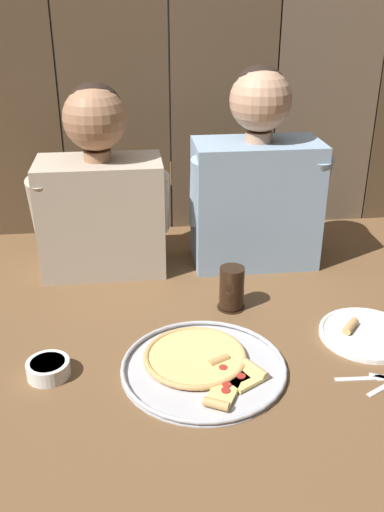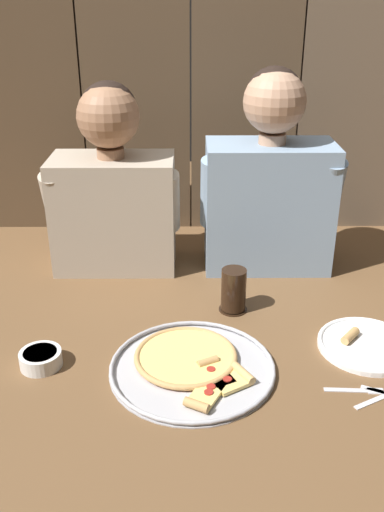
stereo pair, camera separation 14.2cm
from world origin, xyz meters
name	(u,v)px [view 2 (the right image)]	position (x,y,z in m)	size (l,w,h in m)	color
ground_plane	(192,337)	(0.00, 0.00, 0.00)	(3.20, 3.20, 0.00)	brown
pizza_tray	(192,364)	(0.00, -0.13, 0.01)	(0.38, 0.38, 0.03)	#B2B2B7
dinner_plate	(366,345)	(0.43, -0.05, 0.01)	(0.24, 0.24, 0.03)	white
drinking_glass	(234,290)	(0.11, 0.13, 0.06)	(0.08, 0.08, 0.12)	black
dipping_bowl	(41,358)	(-0.35, -0.12, 0.02)	(0.10, 0.10, 0.04)	white
table_fork	(357,390)	(0.36, -0.21, 0.00)	(0.13, 0.02, 0.01)	silver
table_knife	(383,396)	(0.41, -0.23, 0.00)	(0.15, 0.09, 0.01)	silver
diner_left	(113,187)	(-0.24, 0.42, 0.26)	(0.41, 0.21, 0.57)	#B2A38E
diner_right	(270,181)	(0.24, 0.42, 0.28)	(0.42, 0.21, 0.61)	#849EB7
wooden_backdrop_wall	(191,54)	(0.00, 0.75, 0.61)	(2.19, 0.03, 1.21)	#4F3B27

